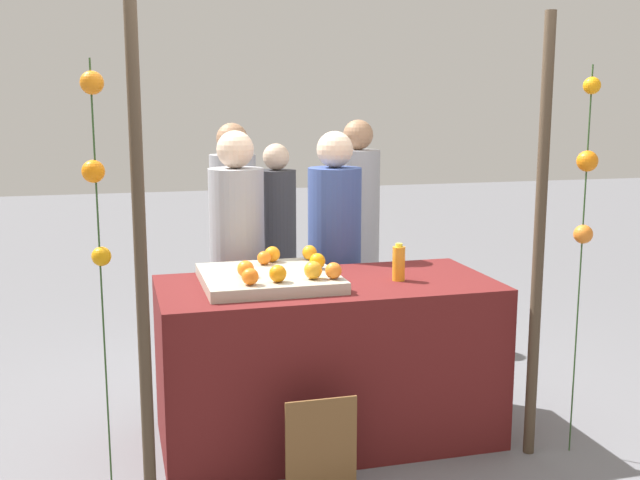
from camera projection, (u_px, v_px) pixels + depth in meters
name	position (u px, v px, depth m)	size (l,w,h in m)	color
ground_plane	(327.00, 436.00, 4.19)	(24.00, 24.00, 0.00)	slate
stall_counter	(327.00, 361.00, 4.11)	(1.77, 0.83, 0.87)	#5B1919
orange_tray	(269.00, 278.00, 4.00)	(0.69, 0.67, 0.06)	#B2AD99
orange_0	(246.00, 269.00, 3.88)	(0.09, 0.09, 0.09)	orange
orange_1	(272.00, 254.00, 4.25)	(0.09, 0.09, 0.09)	orange
orange_2	(317.00, 261.00, 4.07)	(0.08, 0.08, 0.08)	orange
orange_3	(313.00, 270.00, 3.84)	(0.09, 0.09, 0.09)	orange
orange_4	(278.00, 274.00, 3.77)	(0.09, 0.09, 0.09)	orange
orange_5	(310.00, 253.00, 4.31)	(0.08, 0.08, 0.08)	orange
orange_6	(264.00, 258.00, 4.18)	(0.08, 0.08, 0.08)	orange
orange_7	(250.00, 277.00, 3.72)	(0.08, 0.08, 0.08)	orange
orange_8	(333.00, 271.00, 3.84)	(0.08, 0.08, 0.08)	orange
juice_bottle	(399.00, 263.00, 4.06)	(0.07, 0.07, 0.20)	orange
chalkboard_sign	(321.00, 449.00, 3.51)	(0.34, 0.03, 0.49)	brown
vendor_left	(238.00, 277.00, 4.62)	(0.33, 0.33, 1.64)	#99999E
vendor_right	(334.00, 273.00, 4.74)	(0.33, 0.33, 1.63)	#384C8C
crowd_person_0	(234.00, 246.00, 5.57)	(0.33, 0.33, 1.66)	#99999E
crowd_person_1	(357.00, 238.00, 5.87)	(0.33, 0.33, 1.67)	#99999E
crowd_person_2	(277.00, 247.00, 5.91)	(0.30, 0.30, 1.49)	#333338
canopy_post_left	(141.00, 263.00, 3.32)	(0.06, 0.06, 2.23)	#473828
canopy_post_right	(539.00, 242.00, 3.81)	(0.06, 0.06, 2.23)	#473828
garland_strand_left	(95.00, 166.00, 3.19)	(0.11, 0.10, 1.98)	#2D4C23
garland_strand_right	(587.00, 174.00, 3.76)	(0.10, 0.10, 1.98)	#2D4C23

